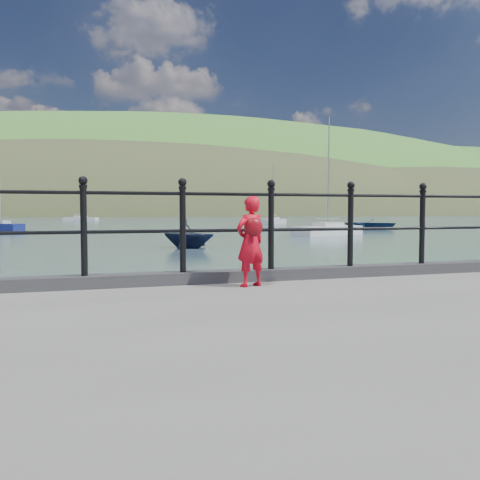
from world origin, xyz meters
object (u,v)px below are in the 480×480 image
object	(u,v)px
sailboat_near	(328,231)
sailboat_far	(273,222)
railing	(228,219)
sailboat_deep	(81,219)
launch_navy	(188,234)
child	(251,241)
launch_blue	(371,224)
sailboat_port	(1,227)

from	to	relation	value
sailboat_near	sailboat_far	size ratio (longest dim) A/B	1.08
railing	sailboat_deep	size ratio (longest dim) A/B	1.93
launch_navy	child	bearing A→B (deg)	-151.33
railing	launch_blue	distance (m)	48.92
child	launch_blue	xyz separation A→B (m)	(27.35, 40.92, -1.02)
launch_blue	sailboat_far	bearing A→B (deg)	55.62
child	sailboat_far	xyz separation A→B (m)	(25.39, 64.32, -1.22)
child	launch_navy	xyz separation A→B (m)	(3.36, 19.80, -0.83)
sailboat_port	sailboat_far	bearing A→B (deg)	65.01
sailboat_near	railing	bearing A→B (deg)	-146.28
launch_navy	sailboat_far	size ratio (longest dim) A/B	0.32
railing	child	size ratio (longest dim) A/B	16.33
child	sailboat_far	size ratio (longest dim) A/B	0.13
railing	sailboat_near	size ratio (longest dim) A/B	1.90
launch_blue	sailboat_deep	world-z (taller)	sailboat_deep
launch_blue	sailboat_far	world-z (taller)	sailboat_far
railing	launch_navy	distance (m)	19.66
launch_blue	sailboat_far	distance (m)	23.48
sailboat_port	child	bearing A→B (deg)	-39.71
launch_navy	sailboat_port	bearing A→B (deg)	62.58
launch_navy	sailboat_near	world-z (taller)	sailboat_near
child	sailboat_port	bearing A→B (deg)	-98.85
sailboat_far	child	bearing A→B (deg)	-154.32
railing	sailboat_near	xyz separation A→B (m)	(17.09, 30.10, -1.48)
sailboat_deep	launch_blue	bearing A→B (deg)	-38.10
child	sailboat_near	distance (m)	34.98
sailboat_far	launch_navy	bearing A→B (deg)	-159.11
railing	sailboat_port	xyz separation A→B (m)	(-9.08, 47.20, -1.48)
sailboat_deep	sailboat_port	xyz separation A→B (m)	(-7.50, -46.80, -0.00)
railing	sailboat_deep	xyz separation A→B (m)	(-1.58, 94.00, -1.48)
sailboat_far	railing	bearing A→B (deg)	-154.58
child	launch_navy	size ratio (longest dim) A/B	0.40
launch_navy	sailboat_deep	bearing A→B (deg)	42.18
sailboat_far	sailboat_port	xyz separation A→B (m)	(-34.62, -16.64, -0.00)
railing	child	world-z (taller)	railing
launch_navy	sailboat_port	size ratio (longest dim) A/B	0.40
sailboat_far	sailboat_deep	distance (m)	40.56
child	launch_navy	world-z (taller)	child
railing	launch_navy	world-z (taller)	railing
launch_blue	launch_navy	xyz separation A→B (m)	(-24.00, -21.12, 0.19)
railing	launch_blue	size ratio (longest dim) A/B	3.45
launch_navy	sailboat_deep	distance (m)	74.85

